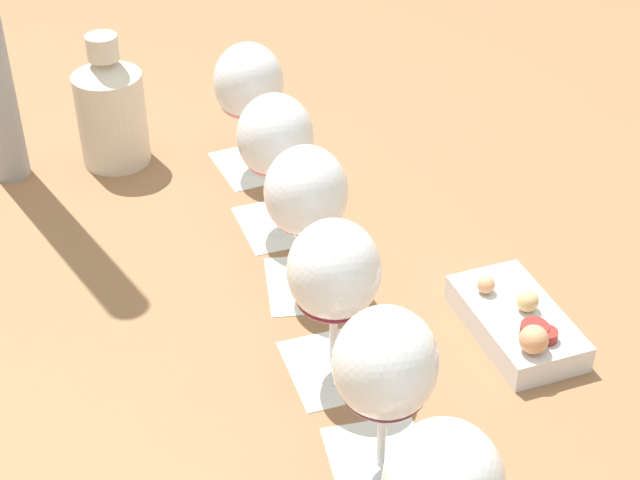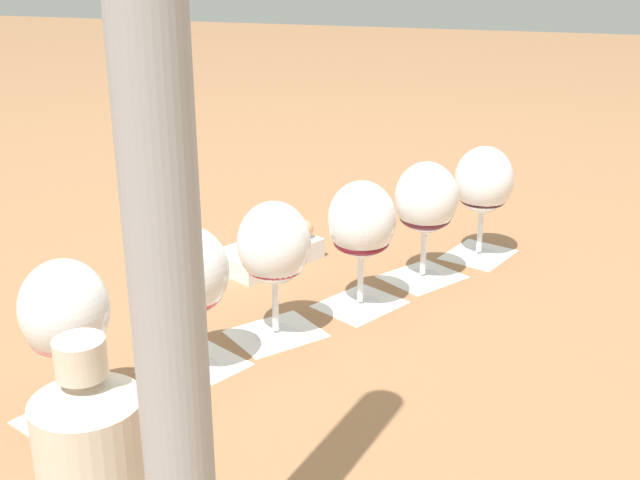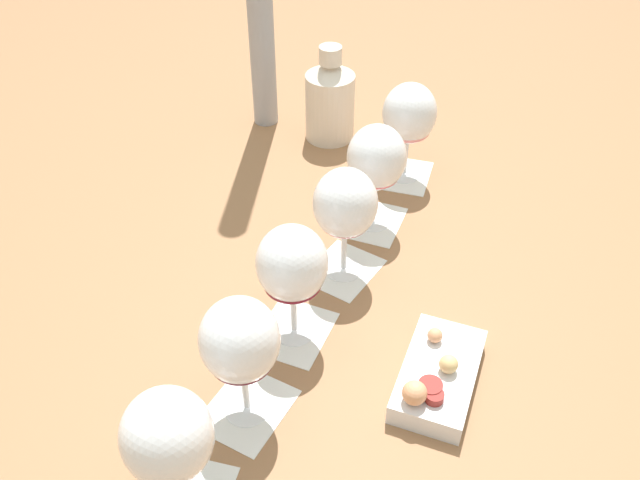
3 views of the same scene
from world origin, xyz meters
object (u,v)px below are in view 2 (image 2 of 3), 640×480
wine_glass_2 (274,248)px  wine_glass_0 (65,315)px  wine_glass_3 (362,224)px  snack_dish (271,252)px  wine_glass_4 (426,202)px  ceramic_vase (92,451)px  wine_glass_5 (484,184)px  wine_glass_1 (189,277)px  umbrella_pole (156,142)px

wine_glass_2 → wine_glass_0: bearing=149.3°
wine_glass_3 → snack_dish: bearing=57.4°
wine_glass_3 → wine_glass_4: (0.13, -0.07, -0.00)m
wine_glass_2 → ceramic_vase: bearing=176.3°
wine_glass_5 → wine_glass_1: bearing=148.4°
wine_glass_1 → wine_glass_5: same height
wine_glass_2 → wine_glass_4: bearing=-32.4°
ceramic_vase → wine_glass_3: bearing=-12.1°
wine_glass_2 → snack_dish: bearing=21.2°
wine_glass_1 → ceramic_vase: bearing=-172.0°
ceramic_vase → umbrella_pole: umbrella_pole is taller
wine_glass_2 → wine_glass_3: bearing=-35.5°
wine_glass_3 → ceramic_vase: ceramic_vase is taller
wine_glass_4 → snack_dish: size_ratio=0.95×
umbrella_pole → wine_glass_3: bearing=1.2°
umbrella_pole → wine_glass_0: bearing=46.8°
umbrella_pole → wine_glass_5: bearing=-8.9°
wine_glass_1 → snack_dish: bearing=4.2°
wine_glass_5 → snack_dish: (-0.14, 0.33, -0.11)m
wine_glass_1 → wine_glass_4: 0.44m
wine_glass_3 → umbrella_pole: bearing=-178.8°
wine_glass_3 → wine_glass_1: bearing=147.2°
wine_glass_1 → wine_glass_4: size_ratio=1.00×
snack_dish → wine_glass_0: bearing=173.4°
wine_glass_1 → wine_glass_4: bearing=-31.6°
wine_glass_0 → snack_dish: (0.50, -0.06, -0.11)m
wine_glass_1 → wine_glass_0: bearing=148.5°
wine_glass_1 → wine_glass_5: (0.50, -0.31, -0.00)m
snack_dish → umbrella_pole: umbrella_pole is taller
wine_glass_0 → wine_glass_2: (0.26, -0.15, -0.00)m
wine_glass_3 → wine_glass_5: 0.30m
wine_glass_4 → wine_glass_1: bearing=148.4°
wine_glass_0 → wine_glass_2: same height
wine_glass_0 → snack_dish: bearing=-6.6°
wine_glass_5 → umbrella_pole: bearing=171.1°
wine_glass_5 → umbrella_pole: (-0.88, 0.14, 0.27)m
wine_glass_3 → ceramic_vase: bearing=167.9°
wine_glass_1 → snack_dish: size_ratio=0.95×
wine_glass_4 → wine_glass_2: bearing=147.6°
wine_glass_4 → ceramic_vase: bearing=164.3°
wine_glass_3 → wine_glass_5: bearing=-30.4°
wine_glass_5 → umbrella_pole: size_ratio=0.24×
snack_dish → wine_glass_1: bearing=-175.8°
ceramic_vase → snack_dish: (0.66, 0.07, -0.07)m
wine_glass_1 → ceramic_vase: size_ratio=0.96×
wine_glass_1 → umbrella_pole: umbrella_pole is taller
wine_glass_2 → snack_dish: (0.24, 0.10, -0.11)m
wine_glass_0 → wine_glass_1: (0.14, -0.08, -0.00)m
wine_glass_2 → snack_dish: 0.28m
wine_glass_1 → wine_glass_3: bearing=-32.8°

